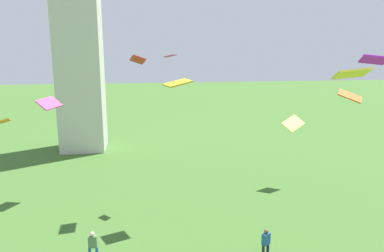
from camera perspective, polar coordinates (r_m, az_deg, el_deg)
The scene contains 11 objects.
person_2 at distance 22.01m, azimuth 11.35°, elevation -17.16°, with size 0.54×0.47×1.79m.
person_4 at distance 22.06m, azimuth -15.08°, elevation -17.31°, with size 0.55×0.30×1.78m.
kite_flying_0 at distance 25.88m, azimuth -8.39°, elevation 10.10°, with size 1.16×1.38×0.75m.
kite_flying_1 at distance 24.11m, azimuth -2.23°, elevation 6.67°, with size 2.03×1.75×0.47m.
kite_flying_2 at distance 24.36m, azimuth 26.27°, elevation 9.17°, with size 1.58×1.27×0.67m.
kite_flying_3 at distance 21.78m, azimuth 23.22°, elevation 4.29°, with size 1.52×1.31×0.69m.
kite_flying_4 at distance 30.29m, azimuth -21.22°, elevation 3.29°, with size 1.83×1.99×0.87m.
kite_flying_5 at distance 17.12m, azimuth 23.45°, elevation 7.43°, with size 1.51×1.04×0.59m.
kite_flying_6 at distance 27.25m, azimuth -3.36°, elevation 10.77°, with size 1.03×1.00×0.22m.
kite_flying_7 at distance 29.18m, azimuth -27.25°, elevation 0.63°, with size 1.26×1.64×0.69m.
kite_flying_8 at distance 32.24m, azimuth 15.38°, elevation 0.37°, with size 2.11×1.62×1.26m.
Camera 1 is at (-5.32, -0.73, 11.74)m, focal length 34.49 mm.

